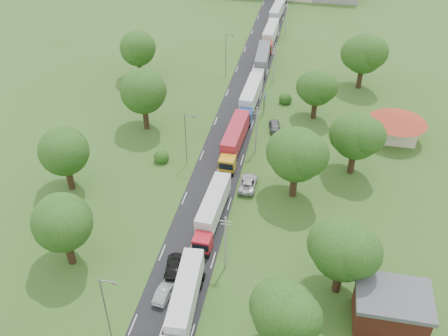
# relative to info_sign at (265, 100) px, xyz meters

# --- Properties ---
(ground) EXTENTS (260.00, 260.00, 0.00)m
(ground) POSITION_rel_info_sign_xyz_m (-5.20, -35.00, -3.00)
(ground) COLOR #36531B
(ground) RESTS_ON ground
(road) EXTENTS (8.00, 200.00, 0.04)m
(road) POSITION_rel_info_sign_xyz_m (-5.20, -15.00, -3.00)
(road) COLOR black
(road) RESTS_ON ground
(info_sign) EXTENTS (0.12, 3.10, 4.10)m
(info_sign) POSITION_rel_info_sign_xyz_m (0.00, 0.00, 0.00)
(info_sign) COLOR slate
(info_sign) RESTS_ON ground
(pole_1) EXTENTS (1.60, 0.24, 9.00)m
(pole_1) POSITION_rel_info_sign_xyz_m (0.30, -42.00, 1.68)
(pole_1) COLOR gray
(pole_1) RESTS_ON ground
(pole_2) EXTENTS (1.60, 0.24, 9.00)m
(pole_2) POSITION_rel_info_sign_xyz_m (0.30, -14.00, 1.68)
(pole_2) COLOR gray
(pole_2) RESTS_ON ground
(pole_3) EXTENTS (1.60, 0.24, 9.00)m
(pole_3) POSITION_rel_info_sign_xyz_m (0.30, 14.00, 1.68)
(pole_3) COLOR gray
(pole_3) RESTS_ON ground
(pole_4) EXTENTS (1.60, 0.24, 9.00)m
(pole_4) POSITION_rel_info_sign_xyz_m (0.30, 42.00, 1.68)
(pole_4) COLOR gray
(pole_4) RESTS_ON ground
(lamp_0) EXTENTS (2.03, 0.22, 10.00)m
(lamp_0) POSITION_rel_info_sign_xyz_m (-10.55, -55.00, 2.55)
(lamp_0) COLOR slate
(lamp_0) RESTS_ON ground
(lamp_1) EXTENTS (2.03, 0.22, 10.00)m
(lamp_1) POSITION_rel_info_sign_xyz_m (-10.55, -20.00, 2.55)
(lamp_1) COLOR slate
(lamp_1) RESTS_ON ground
(lamp_2) EXTENTS (2.03, 0.22, 10.00)m
(lamp_2) POSITION_rel_info_sign_xyz_m (-10.55, 15.00, 2.55)
(lamp_2) COLOR slate
(lamp_2) RESTS_ON ground
(tree_2) EXTENTS (8.00, 8.00, 10.10)m
(tree_2) POSITION_rel_info_sign_xyz_m (8.79, -52.86, 3.59)
(tree_2) COLOR #382616
(tree_2) RESTS_ON ground
(tree_3) EXTENTS (8.80, 8.80, 11.07)m
(tree_3) POSITION_rel_info_sign_xyz_m (14.79, -42.84, 4.22)
(tree_3) COLOR #382616
(tree_3) RESTS_ON ground
(tree_4) EXTENTS (9.60, 9.60, 12.05)m
(tree_4) POSITION_rel_info_sign_xyz_m (7.79, -24.83, 4.85)
(tree_4) COLOR #382616
(tree_4) RESTS_ON ground
(tree_5) EXTENTS (8.80, 8.80, 11.07)m
(tree_5) POSITION_rel_info_sign_xyz_m (16.79, -16.84, 4.22)
(tree_5) COLOR #382616
(tree_5) RESTS_ON ground
(tree_6) EXTENTS (8.00, 8.00, 10.10)m
(tree_6) POSITION_rel_info_sign_xyz_m (9.79, 0.14, 3.59)
(tree_6) COLOR #382616
(tree_6) RESTS_ON ground
(tree_7) EXTENTS (9.60, 9.60, 12.05)m
(tree_7) POSITION_rel_info_sign_xyz_m (18.79, 15.17, 4.85)
(tree_7) COLOR #382616
(tree_7) RESTS_ON ground
(tree_10) EXTENTS (8.80, 8.80, 11.07)m
(tree_10) POSITION_rel_info_sign_xyz_m (-20.21, -44.84, 4.22)
(tree_10) COLOR #382616
(tree_10) RESTS_ON ground
(tree_11) EXTENTS (8.80, 8.80, 11.07)m
(tree_11) POSITION_rel_info_sign_xyz_m (-27.21, -29.84, 4.22)
(tree_11) COLOR #382616
(tree_11) RESTS_ON ground
(tree_12) EXTENTS (9.60, 9.60, 12.05)m
(tree_12) POSITION_rel_info_sign_xyz_m (-21.21, -9.83, 4.85)
(tree_12) COLOR #382616
(tree_12) RESTS_ON ground
(tree_13) EXTENTS (8.80, 8.80, 11.07)m
(tree_13) POSITION_rel_info_sign_xyz_m (-29.21, 10.16, 4.22)
(tree_13) COLOR #382616
(tree_13) RESTS_ON ground
(house_brick) EXTENTS (8.60, 6.60, 5.20)m
(house_brick) POSITION_rel_info_sign_xyz_m (20.80, -47.00, -0.35)
(house_brick) COLOR maroon
(house_brick) RESTS_ON ground
(house_cream) EXTENTS (10.08, 10.08, 5.80)m
(house_cream) POSITION_rel_info_sign_xyz_m (24.80, -5.00, 0.64)
(house_cream) COLOR beige
(house_cream) RESTS_ON ground
(truck_0) EXTENTS (3.35, 15.00, 4.14)m
(truck_0) POSITION_rel_info_sign_xyz_m (-3.16, -50.38, -0.80)
(truck_0) COLOR silver
(truck_0) RESTS_ON ground
(truck_1) EXTENTS (3.04, 14.68, 4.06)m
(truck_1) POSITION_rel_info_sign_xyz_m (-3.35, -33.43, -0.85)
(truck_1) COLOR #A91320
(truck_1) RESTS_ON ground
(truck_2) EXTENTS (3.17, 15.50, 4.29)m
(truck_2) POSITION_rel_info_sign_xyz_m (-3.48, -14.33, -0.73)
(truck_2) COLOR #C58717
(truck_2) RESTS_ON ground
(truck_3) EXTENTS (3.04, 15.62, 4.32)m
(truck_3) POSITION_rel_info_sign_xyz_m (-3.05, 1.59, -0.71)
(truck_3) COLOR navy
(truck_3) RESTS_ON ground
(truck_4) EXTENTS (3.22, 15.65, 4.33)m
(truck_4) POSITION_rel_info_sign_xyz_m (-3.12, 19.73, -0.71)
(truck_4) COLOR #B2B2B2
(truck_4) RESTS_ON ground
(truck_5) EXTENTS (2.93, 15.39, 4.26)m
(truck_5) POSITION_rel_info_sign_xyz_m (-3.14, 35.82, -0.74)
(truck_5) COLOR #A12118
(truck_5) RESTS_ON ground
(truck_6) EXTENTS (3.18, 14.87, 4.11)m
(truck_6) POSITION_rel_info_sign_xyz_m (-3.36, 52.26, -0.82)
(truck_6) COLOR #2B7531
(truck_6) RESTS_ON ground
(car_lane_mid) EXTENTS (2.21, 4.77, 1.51)m
(car_lane_mid) POSITION_rel_info_sign_xyz_m (-6.24, -48.00, -2.24)
(car_lane_mid) COLOR gray
(car_lane_mid) RESTS_ON ground
(car_lane_rear) EXTENTS (2.96, 5.81, 1.62)m
(car_lane_rear) POSITION_rel_info_sign_xyz_m (-6.20, -43.90, -2.19)
(car_lane_rear) COLOR black
(car_lane_rear) RESTS_ON ground
(car_verge_near) EXTENTS (2.70, 5.71, 1.58)m
(car_verge_near) POSITION_rel_info_sign_xyz_m (0.55, -24.28, -2.21)
(car_verge_near) COLOR #B5B5B5
(car_verge_near) RESTS_ON ground
(car_verge_far) EXTENTS (2.80, 5.14, 1.66)m
(car_verge_far) POSITION_rel_info_sign_xyz_m (2.80, -5.86, -2.17)
(car_verge_far) COLOR #525559
(car_verge_far) RESTS_ON ground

